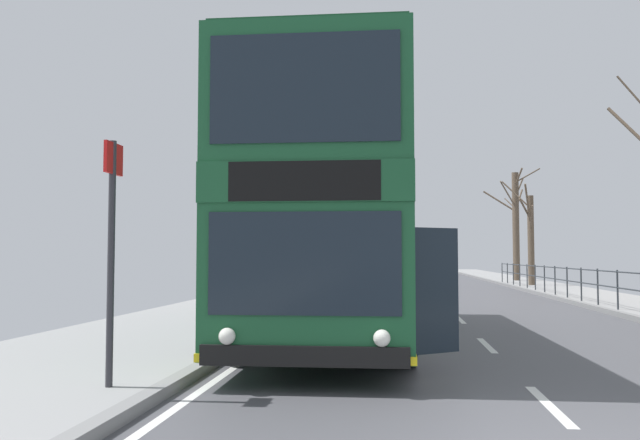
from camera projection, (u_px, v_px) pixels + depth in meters
The scene contains 5 objects.
double_decker_bus_main at pixel (338, 218), 13.13m from camera, with size 3.40×11.10×4.54m.
pedestrian_railing_far_kerb at pixel (581, 279), 21.59m from camera, with size 0.05×31.93×1.09m.
bus_stop_sign_near at pixel (112, 235), 7.47m from camera, with size 0.08×0.44×2.78m.
bare_tree_far_01 at pixel (530, 236), 33.60m from camera, with size 1.49×2.31×5.40m.
bare_tree_far_02 at pixel (516, 223), 40.00m from camera, with size 3.43×2.59×6.86m.
Camera 1 is at (-1.65, -4.82, 1.61)m, focal length 36.97 mm.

